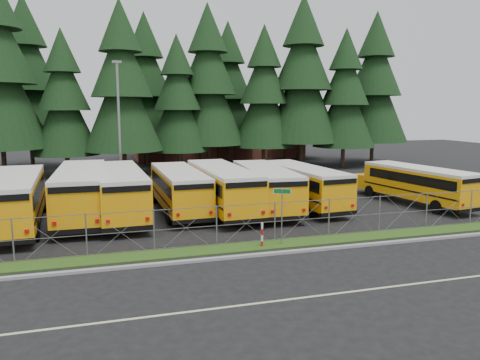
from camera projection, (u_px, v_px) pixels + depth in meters
name	position (u px, v px, depth m)	size (l,w,h in m)	color
ground	(286.00, 234.00, 24.80)	(120.00, 120.00, 0.00)	black
curb	(310.00, 250.00, 21.86)	(50.00, 0.25, 0.12)	gray
grass_verge	(298.00, 242.00, 23.19)	(50.00, 1.40, 0.06)	#214213
road_lane_line	(367.00, 290.00, 17.22)	(50.00, 0.12, 0.01)	beige
chainlink_fence	(293.00, 220.00, 23.70)	(44.00, 0.10, 2.00)	gray
brick_building	(217.00, 135.00, 63.93)	(22.00, 10.00, 6.00)	brown
bus_0	(16.00, 201.00, 25.94)	(2.70, 11.44, 3.00)	orange
bus_1	(82.00, 194.00, 28.11)	(2.76, 11.71, 3.07)	orange
bus_2	(119.00, 193.00, 28.42)	(2.70, 11.43, 3.00)	orange
bus_3	(178.00, 191.00, 29.89)	(2.50, 10.57, 2.77)	orange
bus_4	(221.00, 189.00, 29.94)	(2.65, 11.21, 2.94)	orange
bus_5	(264.00, 188.00, 30.68)	(2.53, 10.73, 2.81)	orange
bus_6	(301.00, 186.00, 31.61)	(2.48, 10.51, 2.75)	orange
bus_east	(415.00, 185.00, 32.32)	(2.37, 10.04, 2.63)	orange
street_sign	(282.00, 204.00, 22.50)	(0.77, 0.51, 2.81)	gray
striped_bollard	(262.00, 235.00, 22.42)	(0.11, 0.11, 1.20)	#B20C0C
light_standard	(119.00, 123.00, 35.85)	(0.70, 0.35, 10.14)	gray
conifer_2	(64.00, 103.00, 44.93)	(6.40, 6.40, 14.15)	black
conifer_3	(122.00, 89.00, 44.99)	(7.64, 7.64, 16.90)	black
conifer_4	(177.00, 103.00, 48.86)	(6.42, 6.42, 14.19)	black
conifer_5	(208.00, 87.00, 51.09)	(8.06, 8.06, 17.82)	black
conifer_6	(264.00, 97.00, 51.73)	(7.08, 7.08, 15.65)	black
conifer_7	(303.00, 82.00, 52.10)	(8.58, 8.58, 18.97)	black
conifer_8	(345.00, 98.00, 52.31)	(6.94, 6.94, 15.35)	black
conifer_9	(375.00, 88.00, 55.54)	(8.05, 8.05, 17.81)	black
conifer_10	(27.00, 82.00, 50.94)	(8.47, 8.47, 18.73)	black
conifer_11	(146.00, 89.00, 53.97)	(7.90, 7.90, 17.46)	black
conifer_12	(228.00, 92.00, 57.13)	(7.68, 7.68, 16.98)	black
conifer_13	(300.00, 98.00, 60.43)	(7.16, 7.16, 15.84)	black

